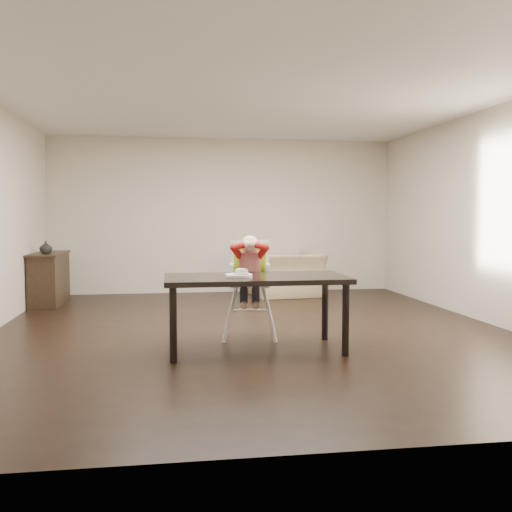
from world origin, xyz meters
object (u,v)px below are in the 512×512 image
at_px(armchair, 286,267).
at_px(sideboard, 49,278).
at_px(dining_table, 256,284).
at_px(high_chair, 250,265).

distance_m(armchair, sideboard, 3.76).
relative_size(dining_table, high_chair, 1.59).
height_order(dining_table, armchair, armchair).
bearing_deg(high_chair, dining_table, -84.63).
distance_m(dining_table, armchair, 3.92).
relative_size(high_chair, sideboard, 0.90).
bearing_deg(sideboard, dining_table, -52.19).
height_order(dining_table, high_chair, high_chair).
height_order(high_chair, armchair, high_chair).
bearing_deg(armchair, high_chair, 64.74).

